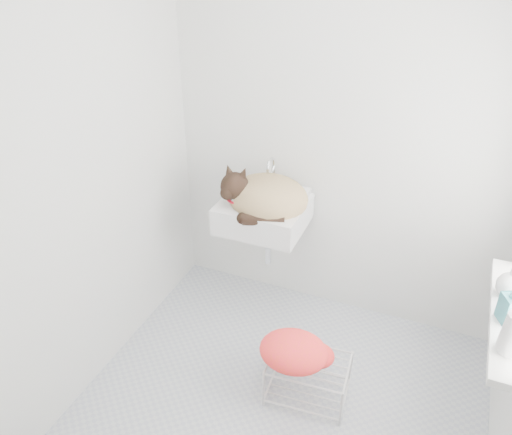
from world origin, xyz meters
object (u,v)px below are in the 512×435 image
at_px(bottle_a, 507,352).
at_px(bottle_b, 507,320).
at_px(wire_rack, 308,376).
at_px(sink, 263,202).
at_px(bottle_c, 508,295).
at_px(cat, 264,198).

xyz_separation_m(bottle_a, bottle_b, (0.00, 0.21, 0.00)).
xyz_separation_m(wire_rack, bottle_a, (0.88, -0.18, 0.70)).
bearing_deg(wire_rack, bottle_a, -11.38).
xyz_separation_m(sink, wire_rack, (0.53, -0.62, -0.70)).
bearing_deg(wire_rack, bottle_c, 13.80).
bearing_deg(bottle_a, cat, 151.04).
distance_m(wire_rack, bottle_c, 1.15).
relative_size(bottle_b, bottle_c, 1.18).
xyz_separation_m(cat, bottle_a, (1.40, -0.78, -0.04)).
distance_m(sink, wire_rack, 1.07).
relative_size(bottle_a, bottle_b, 1.15).
height_order(cat, bottle_a, cat).
relative_size(sink, bottle_c, 3.10).
xyz_separation_m(sink, bottle_c, (1.41, -0.40, 0.00)).
xyz_separation_m(sink, bottle_a, (1.41, -0.80, 0.00)).
relative_size(bottle_a, bottle_c, 1.35).
bearing_deg(cat, bottle_c, -17.87).
bearing_deg(bottle_b, bottle_c, 90.00).
bearing_deg(sink, bottle_b, -22.60).
height_order(bottle_b, bottle_c, bottle_b).
bearing_deg(bottle_c, cat, 164.79).
height_order(bottle_a, bottle_b, bottle_a).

